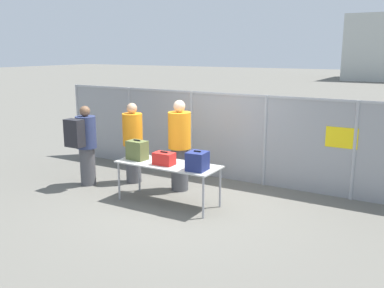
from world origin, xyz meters
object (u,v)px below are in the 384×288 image
at_px(inspection_table, 168,166).
at_px(suitcase_olive, 137,150).
at_px(security_worker_far, 133,142).
at_px(utility_trailer, 346,153).
at_px(security_worker_near, 180,144).
at_px(traveler_hooded, 84,142).
at_px(suitcase_red, 164,159).
at_px(suitcase_navy, 197,161).

distance_m(inspection_table, suitcase_olive, 0.72).
distance_m(security_worker_far, utility_trailer, 5.10).
xyz_separation_m(security_worker_near, security_worker_far, (-1.15, -0.05, -0.06)).
height_order(inspection_table, suitcase_olive, suitcase_olive).
relative_size(inspection_table, suitcase_olive, 4.97).
height_order(traveler_hooded, utility_trailer, traveler_hooded).
bearing_deg(suitcase_red, suitcase_navy, -0.94).
height_order(traveler_hooded, security_worker_far, security_worker_far).
relative_size(suitcase_red, traveler_hooded, 0.22).
bearing_deg(security_worker_far, suitcase_red, 176.80).
bearing_deg(utility_trailer, security_worker_far, -138.20).
xyz_separation_m(suitcase_olive, suitcase_navy, (1.37, -0.07, -0.02)).
relative_size(suitcase_olive, utility_trailer, 0.09).
relative_size(suitcase_red, security_worker_far, 0.22).
bearing_deg(inspection_table, security_worker_near, 107.08).
relative_size(suitcase_navy, security_worker_near, 0.19).
distance_m(suitcase_red, suitcase_navy, 0.71).
distance_m(security_worker_near, security_worker_far, 1.16).
height_order(security_worker_near, security_worker_far, security_worker_near).
bearing_deg(security_worker_far, security_worker_near, -149.38).
bearing_deg(suitcase_red, traveler_hooded, 176.36).
bearing_deg(suitcase_navy, security_worker_far, 157.91).
bearing_deg(inspection_table, suitcase_navy, -9.10).
height_order(security_worker_near, utility_trailer, security_worker_near).
xyz_separation_m(suitcase_navy, utility_trailer, (1.70, 4.23, -0.54)).
relative_size(inspection_table, security_worker_near, 1.06).
bearing_deg(suitcase_red, utility_trailer, 60.27).
bearing_deg(utility_trailer, suitcase_olive, -126.37).
distance_m(suitcase_red, security_worker_near, 0.92).
bearing_deg(suitcase_navy, traveler_hooded, 177.04).
bearing_deg(suitcase_navy, utility_trailer, 68.10).
bearing_deg(traveler_hooded, suitcase_red, 4.46).
bearing_deg(utility_trailer, traveler_hooded, -137.88).
bearing_deg(inspection_table, security_worker_far, 152.22).
bearing_deg(suitcase_navy, suitcase_olive, 177.21).
bearing_deg(suitcase_olive, security_worker_far, 132.70).
relative_size(security_worker_far, utility_trailer, 0.40).
relative_size(suitcase_navy, utility_trailer, 0.08).
xyz_separation_m(inspection_table, suitcase_olive, (-0.68, -0.04, 0.24)).
distance_m(security_worker_near, utility_trailer, 4.28).
bearing_deg(security_worker_far, traveler_hooded, 71.76).
bearing_deg(suitcase_red, security_worker_near, 104.05).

